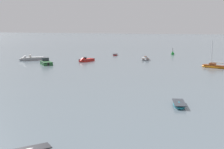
% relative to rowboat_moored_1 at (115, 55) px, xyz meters
% --- Properties ---
extents(rowboat_moored_1, '(2.45, 4.01, 0.60)m').
position_rel_rowboat_moored_1_xyz_m(rowboat_moored_1, '(0.00, 0.00, 0.00)').
color(rowboat_moored_1, red).
rests_on(rowboat_moored_1, ground).
extents(motorboat_moored_0, '(5.88, 6.41, 2.22)m').
position_rel_rowboat_moored_1_xyz_m(motorboat_moored_0, '(-13.83, -22.36, 0.14)').
color(motorboat_moored_0, gray).
rests_on(motorboat_moored_0, ground).
extents(rowboat_moored_5, '(2.31, 3.78, 0.57)m').
position_rel_rowboat_moored_1_xyz_m(rowboat_moored_5, '(30.92, -51.51, -0.01)').
color(rowboat_moored_5, '#197084').
rests_on(rowboat_moored_5, ground).
extents(sailboat_moored_0, '(5.47, 3.15, 5.86)m').
position_rel_rowboat_moored_1_xyz_m(sailboat_moored_0, '(30.47, -17.56, 0.09)').
color(sailboat_moored_0, orange).
rests_on(sailboat_moored_0, ground).
extents(motorboat_moored_2, '(5.58, 5.33, 2.18)m').
position_rel_rowboat_moored_1_xyz_m(motorboat_moored_2, '(-5.21, -27.12, 0.17)').
color(motorboat_moored_2, '#23602D').
rests_on(motorboat_moored_2, ground).
extents(motorboat_moored_3, '(3.34, 5.21, 1.69)m').
position_rel_rowboat_moored_1_xyz_m(motorboat_moored_3, '(12.92, -9.72, 0.07)').
color(motorboat_moored_3, gray).
rests_on(motorboat_moored_3, ground).
extents(motorboat_moored_4, '(2.31, 5.14, 1.70)m').
position_rel_rowboat_moored_1_xyz_m(motorboat_moored_4, '(0.48, -18.99, 0.07)').
color(motorboat_moored_4, red).
rests_on(motorboat_moored_4, ground).
extents(channel_buoy, '(0.90, 0.90, 2.30)m').
position_rel_rowboat_moored_1_xyz_m(channel_buoy, '(15.36, 8.94, 0.30)').
color(channel_buoy, '#198C2D').
rests_on(channel_buoy, ground).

